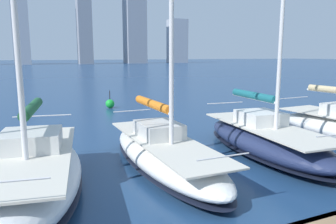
{
  "coord_description": "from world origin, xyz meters",
  "views": [
    {
      "loc": [
        4.04,
        3.49,
        4.17
      ],
      "look_at": [
        -0.6,
        -6.84,
        2.2
      ],
      "focal_mm": 35.0,
      "sensor_mm": 36.0,
      "label": 1
    }
  ],
  "objects_px": {
    "channel_buoy": "(110,104)",
    "sailboat_teal": "(266,138)",
    "sailboat_forest": "(31,173)",
    "sailboat_orange": "(164,151)"
  },
  "relations": [
    {
      "from": "sailboat_orange",
      "to": "channel_buoy",
      "type": "height_order",
      "value": "sailboat_orange"
    },
    {
      "from": "sailboat_orange",
      "to": "sailboat_forest",
      "type": "xyz_separation_m",
      "value": [
        4.57,
        0.63,
        0.08
      ]
    },
    {
      "from": "sailboat_teal",
      "to": "sailboat_forest",
      "type": "relative_size",
      "value": 1.03
    },
    {
      "from": "sailboat_orange",
      "to": "sailboat_teal",
      "type": "bearing_deg",
      "value": 178.17
    },
    {
      "from": "sailboat_teal",
      "to": "channel_buoy",
      "type": "height_order",
      "value": "sailboat_teal"
    },
    {
      "from": "channel_buoy",
      "to": "sailboat_teal",
      "type": "bearing_deg",
      "value": 101.2
    },
    {
      "from": "sailboat_orange",
      "to": "sailboat_forest",
      "type": "distance_m",
      "value": 4.61
    },
    {
      "from": "sailboat_teal",
      "to": "sailboat_forest",
      "type": "xyz_separation_m",
      "value": [
        9.2,
        0.48,
        0.04
      ]
    },
    {
      "from": "sailboat_forest",
      "to": "sailboat_teal",
      "type": "bearing_deg",
      "value": -177.02
    },
    {
      "from": "sailboat_teal",
      "to": "channel_buoy",
      "type": "relative_size",
      "value": 7.07
    }
  ]
}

